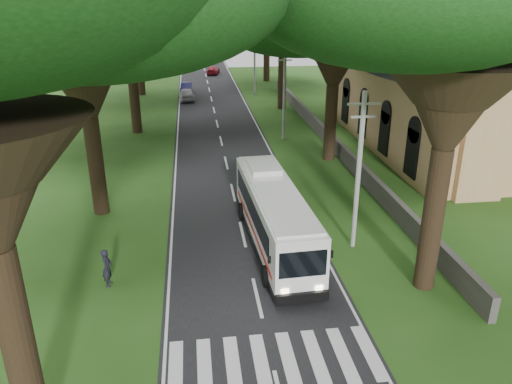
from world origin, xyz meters
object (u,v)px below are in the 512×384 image
(church, at_px, (447,89))
(pole_mid, at_px, (284,92))
(pole_near, at_px, (359,170))
(pole_far, at_px, (255,61))
(distant_car_a, at_px, (187,94))
(pedestrian, at_px, (107,268))
(coach_bus, at_px, (274,215))
(distant_car_b, at_px, (186,88))
(distant_car_c, at_px, (213,70))

(church, xyz_separation_m, pole_mid, (-12.36, 4.45, -0.73))
(pole_near, height_order, pole_far, same)
(pole_near, distance_m, distant_car_a, 38.69)
(pedestrian, bearing_deg, pole_far, -11.58)
(pole_far, bearing_deg, pole_near, -90.00)
(coach_bus, relative_size, distant_car_b, 2.96)
(pole_far, distance_m, distant_car_c, 17.88)
(pole_mid, relative_size, distant_car_c, 1.94)
(pole_near, xyz_separation_m, coach_bus, (-4.03, 0.59, -2.45))
(pole_near, height_order, pedestrian, pole_near)
(pole_near, height_order, distant_car_a, pole_near)
(coach_bus, relative_size, distant_car_c, 2.68)
(distant_car_c, bearing_deg, pedestrian, 93.39)
(coach_bus, relative_size, pedestrian, 6.19)
(distant_car_b, relative_size, distant_car_c, 0.91)
(church, relative_size, distant_car_a, 5.60)
(church, height_order, distant_car_b, church)
(pole_far, bearing_deg, pedestrian, -105.84)
(distant_car_b, bearing_deg, pole_near, -75.21)
(pole_near, distance_m, distant_car_b, 43.49)
(church, height_order, pole_mid, church)
(distant_car_c, relative_size, pedestrian, 2.31)
(church, distance_m, distant_car_c, 44.87)
(pole_mid, height_order, distant_car_c, pole_mid)
(distant_car_a, height_order, distant_car_b, distant_car_a)
(church, relative_size, pole_mid, 3.00)
(distant_car_b, bearing_deg, distant_car_c, 77.44)
(coach_bus, height_order, pedestrian, coach_bus)
(pole_near, distance_m, pole_far, 40.00)
(pole_mid, distance_m, coach_bus, 19.97)
(pole_mid, distance_m, pole_far, 20.00)
(coach_bus, height_order, distant_car_b, coach_bus)
(church, xyz_separation_m, distant_car_b, (-20.86, 26.96, -4.27))
(church, height_order, distant_car_c, church)
(distant_car_c, bearing_deg, church, 122.69)
(church, bearing_deg, coach_bus, -137.63)
(distant_car_b, bearing_deg, church, -48.78)
(pole_near, relative_size, pole_far, 1.00)
(church, distance_m, coach_bus, 22.42)
(pole_mid, xyz_separation_m, distant_car_a, (-8.43, 17.61, -3.42))
(coach_bus, relative_size, distant_car_a, 2.57)
(pole_mid, bearing_deg, distant_car_c, 96.69)
(church, relative_size, pole_near, 3.00)
(pole_near, height_order, distant_car_c, pole_near)
(pole_far, relative_size, distant_car_c, 1.94)
(pole_mid, relative_size, distant_car_b, 2.15)
(distant_car_a, bearing_deg, pole_near, 98.53)
(pole_far, bearing_deg, distant_car_a, -164.16)
(pole_far, xyz_separation_m, pedestrian, (-11.96, -42.14, -3.29))
(pole_mid, height_order, pedestrian, pole_mid)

